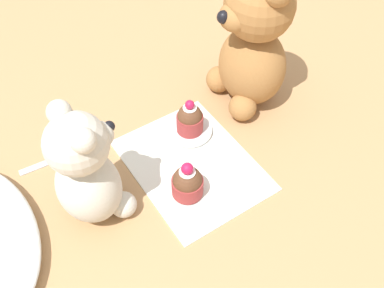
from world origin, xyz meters
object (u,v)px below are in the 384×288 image
at_px(saucer_plate, 190,130).
at_px(teddy_bear_tan, 253,43).
at_px(cupcake_near_cream_bear, 187,182).
at_px(cupcake_near_tan_bear, 190,119).
at_px(teaspoon, 55,159).
at_px(teddy_bear_cream, 86,171).

bearing_deg(saucer_plate, teddy_bear_tan, -81.99).
relative_size(cupcake_near_cream_bear, cupcake_near_tan_bear, 1.02).
bearing_deg(cupcake_near_cream_bear, teaspoon, 39.47).
relative_size(cupcake_near_cream_bear, teaspoon, 0.57).
relative_size(teddy_bear_tan, saucer_plate, 3.34).
relative_size(teddy_bear_cream, teddy_bear_tan, 0.78).
height_order(teddy_bear_cream, cupcake_near_cream_bear, teddy_bear_cream).
bearing_deg(cupcake_near_tan_bear, teddy_bear_tan, -81.99).
bearing_deg(saucer_plate, cupcake_near_tan_bear, 90.00).
xyz_separation_m(teddy_bear_cream, teaspoon, (0.13, 0.02, -0.09)).
relative_size(teddy_bear_tan, cupcake_near_tan_bear, 3.85).
relative_size(saucer_plate, cupcake_near_tan_bear, 1.15).
height_order(cupcake_near_cream_bear, teaspoon, cupcake_near_cream_bear).
bearing_deg(teddy_bear_cream, cupcake_near_tan_bear, -81.39).
xyz_separation_m(teddy_bear_cream, teddy_bear_tan, (0.07, -0.35, 0.03)).
xyz_separation_m(cupcake_near_cream_bear, cupcake_near_tan_bear, (0.11, -0.08, 0.01)).
relative_size(teddy_bear_cream, cupcake_near_cream_bear, 2.95).
bearing_deg(teddy_bear_cream, saucer_plate, -81.39).
relative_size(teddy_bear_cream, teaspoon, 1.67).
distance_m(teddy_bear_cream, cupcake_near_cream_bear, 0.16).
relative_size(cupcake_near_tan_bear, teaspoon, 0.56).
relative_size(teddy_bear_tan, cupcake_near_cream_bear, 3.80).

